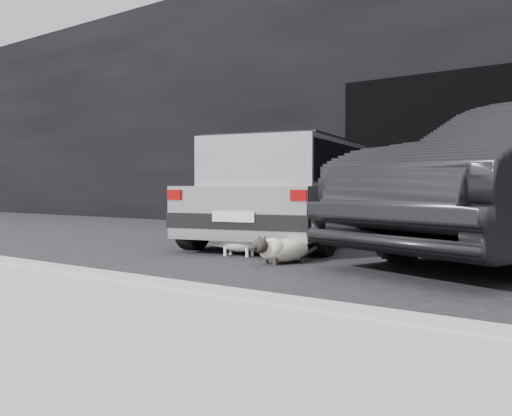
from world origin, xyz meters
The scene contains 7 objects.
ground centered at (0.00, 0.00, 0.00)m, with size 80.00×80.00×0.00m, color black.
building_facade centered at (1.00, 6.00, 2.50)m, with size 34.00×4.00×5.00m, color black.
garage_opening centered at (1.00, 3.99, 1.30)m, with size 4.00×0.10×2.60m, color black.
curb centered at (1.00, -2.60, 0.06)m, with size 18.00×0.25×0.12m, color #989893.
silver_hatchback centered at (-0.28, 1.14, 0.74)m, with size 2.46×3.97×1.36m.
cat_siamese centered at (0.76, -0.65, 0.13)m, with size 0.44×0.83×0.29m.
cat_white centered at (0.08, -0.40, 0.15)m, with size 0.67×0.30×0.32m.
Camera 1 is at (3.89, -5.18, 0.73)m, focal length 40.00 mm.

